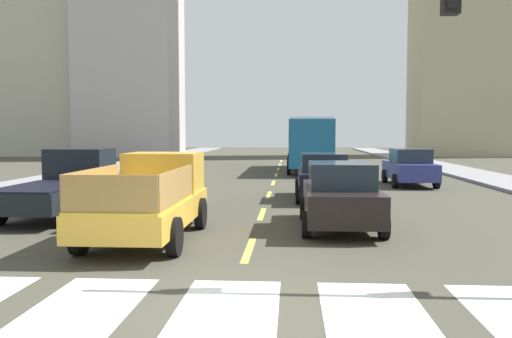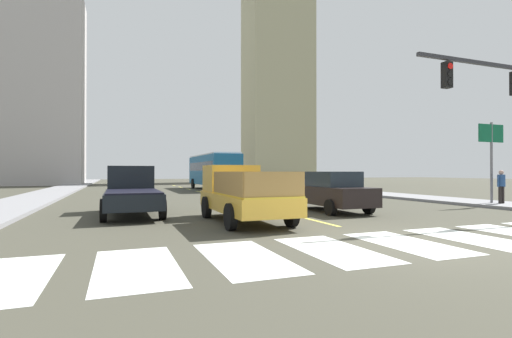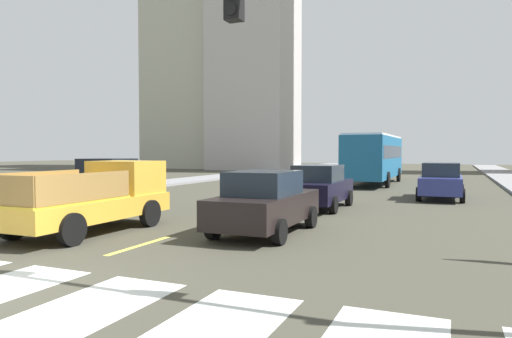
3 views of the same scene
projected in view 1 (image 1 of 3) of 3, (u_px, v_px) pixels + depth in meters
The scene contains 21 objects.
ground_plane at pixel (226, 313), 7.44m from camera, with size 160.00×160.00×0.00m, color #403F33.
sidewalk_left at pixel (40, 182), 26.10m from camera, with size 3.05×110.00×0.15m, color gray.
crosswalk_stripe_3 at pixel (81, 309), 7.57m from camera, with size 1.45×3.17×0.01m, color silver.
crosswalk_stripe_4 at pixel (226, 313), 7.44m from camera, with size 1.45×3.17×0.01m, color silver.
crosswalk_stripe_5 at pixel (376, 316), 7.30m from camera, with size 1.45×3.17×0.01m, color silver.
lane_dash_0 at pixel (249, 250), 11.42m from camera, with size 0.16×2.40×0.01m, color #D4CB4C.
lane_dash_1 at pixel (262, 214), 16.40m from camera, with size 0.16×2.40×0.01m, color #D4CB4C.
lane_dash_2 at pixel (269, 195), 21.37m from camera, with size 0.16×2.40×0.01m, color #D4CB4C.
lane_dash_3 at pixel (273, 183), 26.35m from camera, with size 0.16×2.40×0.01m, color #D4CB4C.
lane_dash_4 at pixel (276, 175), 31.33m from camera, with size 0.16×2.40×0.01m, color #D4CB4C.
lane_dash_5 at pixel (278, 169), 36.31m from camera, with size 0.16×2.40×0.01m, color #D4CB4C.
lane_dash_6 at pixel (280, 164), 41.28m from camera, with size 0.16×2.40×0.01m, color #D4CB4C.
lane_dash_7 at pixel (281, 161), 46.26m from camera, with size 0.16×2.40×0.01m, color #D4CB4C.
pickup_stakebed at pixel (152, 198), 12.81m from camera, with size 2.18×5.20×1.96m.
pickup_dark at pixel (65, 184), 16.33m from camera, with size 2.18×5.20×1.96m.
city_bus at pixel (309, 141), 34.22m from camera, with size 2.72×10.80×3.32m.
sedan_near_right at pixel (323, 176), 19.84m from camera, with size 2.02×4.40×1.72m.
sedan_far at pixel (340, 196), 13.90m from camera, with size 2.02×4.40×1.72m.
sedan_near_left at pixel (410, 167), 25.11m from camera, with size 2.02×4.40×1.72m.
block_mid_left at pixel (130, 35), 54.61m from camera, with size 9.58×7.93×24.65m, color #B0AAA7.
block_mid_right at pixel (54, 12), 58.72m from camera, with size 11.84×11.59×31.17m, color #B0AF9A.
Camera 1 is at (0.90, -7.24, 2.50)m, focal length 37.76 mm.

